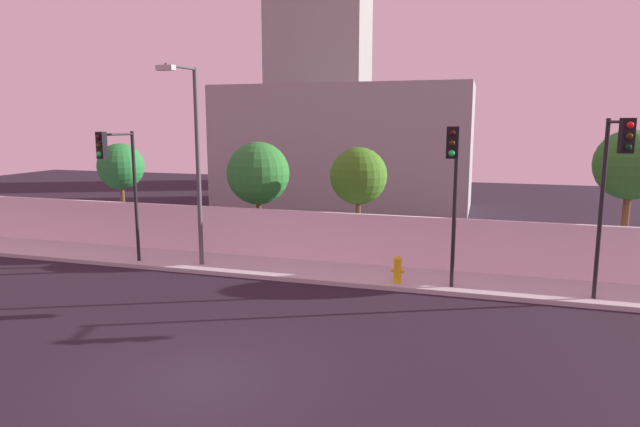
% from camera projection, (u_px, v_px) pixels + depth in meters
% --- Properties ---
extents(ground_plane, '(80.00, 80.00, 0.00)m').
position_uv_depth(ground_plane, '(200.00, 379.00, 11.16)').
color(ground_plane, black).
extents(sidewalk, '(36.00, 2.40, 0.15)m').
position_uv_depth(sidewalk, '(318.00, 272.00, 18.89)').
color(sidewalk, '#B6B6B6').
rests_on(sidewalk, ground).
extents(perimeter_wall, '(36.00, 0.18, 1.80)m').
position_uv_depth(perimeter_wall, '(328.00, 237.00, 19.95)').
color(perimeter_wall, silver).
rests_on(perimeter_wall, sidewalk).
extents(traffic_light_left, '(0.54, 1.55, 4.69)m').
position_uv_depth(traffic_light_left, '(118.00, 168.00, 18.99)').
color(traffic_light_left, black).
rests_on(traffic_light_left, sidewalk).
extents(traffic_light_center, '(0.36, 1.11, 4.89)m').
position_uv_depth(traffic_light_center, '(454.00, 173.00, 15.98)').
color(traffic_light_center, black).
rests_on(traffic_light_center, sidewalk).
extents(traffic_light_right, '(0.50, 1.29, 5.12)m').
position_uv_depth(traffic_light_right, '(614.00, 172.00, 14.68)').
color(traffic_light_right, black).
rests_on(traffic_light_right, sidewalk).
extents(street_lamp_curbside, '(0.62, 1.81, 6.83)m').
position_uv_depth(street_lamp_curbside, '(194.00, 151.00, 18.78)').
color(street_lamp_curbside, '#4C4C51').
rests_on(street_lamp_curbside, sidewalk).
extents(fire_hydrant, '(0.44, 0.26, 0.87)m').
position_uv_depth(fire_hydrant, '(398.00, 268.00, 17.28)').
color(fire_hydrant, gold).
rests_on(fire_hydrant, sidewalk).
extents(roadside_tree_leftmost, '(1.98, 1.98, 4.27)m').
position_uv_depth(roadside_tree_leftmost, '(121.00, 167.00, 23.69)').
color(roadside_tree_leftmost, brown).
rests_on(roadside_tree_leftmost, ground).
extents(roadside_tree_midleft, '(2.50, 2.50, 4.40)m').
position_uv_depth(roadside_tree_midleft, '(258.00, 173.00, 21.89)').
color(roadside_tree_midleft, brown).
rests_on(roadside_tree_midleft, ground).
extents(roadside_tree_midright, '(2.17, 2.17, 4.24)m').
position_uv_depth(roadside_tree_midright, '(358.00, 176.00, 20.72)').
color(roadside_tree_midright, brown).
rests_on(roadside_tree_midright, ground).
extents(roadside_tree_rightmost, '(2.31, 2.31, 4.93)m').
position_uv_depth(roadside_tree_rightmost, '(630.00, 166.00, 18.03)').
color(roadside_tree_rightmost, brown).
rests_on(roadside_tree_rightmost, ground).
extents(low_building_distant, '(15.27, 6.00, 7.32)m').
position_uv_depth(low_building_distant, '(343.00, 147.00, 33.62)').
color(low_building_distant, '#9A9A9A').
rests_on(low_building_distant, ground).
extents(tower_on_skyline, '(7.97, 5.00, 26.39)m').
position_uv_depth(tower_on_skyline, '(319.00, 22.00, 44.87)').
color(tower_on_skyline, gray).
rests_on(tower_on_skyline, ground).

